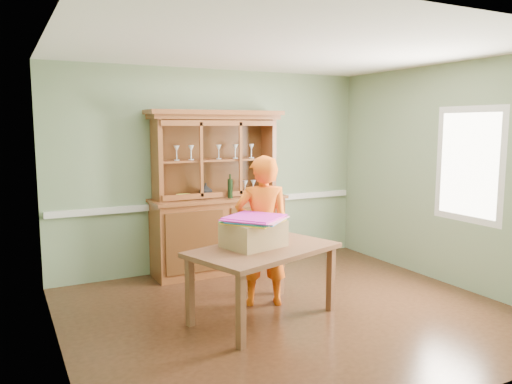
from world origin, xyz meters
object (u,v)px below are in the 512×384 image
dining_table (263,256)px  person (263,231)px  china_hutch (218,216)px  cardboard_box (253,234)px

dining_table → person: size_ratio=1.02×
dining_table → china_hutch: bearing=64.3°
cardboard_box → china_hutch: bearing=79.4°
china_hutch → person: size_ratio=1.31×
china_hutch → person: bearing=-92.6°
cardboard_box → person: (0.25, 0.27, -0.04)m
china_hutch → dining_table: (-0.24, -1.75, -0.11)m
china_hutch → person: 1.40m
dining_table → cardboard_box: cardboard_box is taller
china_hutch → dining_table: bearing=-97.9°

